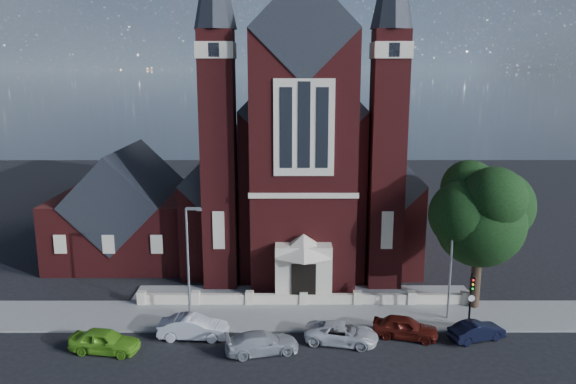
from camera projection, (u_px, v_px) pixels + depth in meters
name	position (u px, v px, depth m)	size (l,w,h in m)	color
ground	(301.00, 266.00, 49.98)	(120.00, 120.00, 0.00)	black
pavement_strip	(304.00, 316.00, 39.72)	(60.00, 5.00, 0.12)	gray
forecourt_paving	(303.00, 294.00, 43.63)	(26.00, 3.00, 0.14)	gray
forecourt_wall	(303.00, 305.00, 41.68)	(24.00, 0.40, 0.90)	beige
church	(299.00, 161.00, 56.00)	(20.01, 34.90, 29.20)	#521616
parish_hall	(128.00, 214.00, 52.04)	(12.00, 12.20, 10.24)	#521616
street_tree	(483.00, 217.00, 39.43)	(6.40, 6.60, 10.70)	black
street_lamp_left	(189.00, 257.00, 38.25)	(1.16, 0.22, 8.09)	gray
street_lamp_right	(453.00, 257.00, 38.26)	(1.16, 0.22, 8.09)	gray
traffic_signal	(471.00, 294.00, 37.15)	(0.28, 0.42, 4.00)	black
car_lime_van	(105.00, 341.00, 34.57)	(1.73, 4.31, 1.47)	#5FA921
car_silver_a	(193.00, 327.00, 36.39)	(1.57, 4.51, 1.49)	#BABDC3
car_silver_b	(262.00, 343.00, 34.50)	(1.85, 4.54, 1.32)	#A0A3A7
car_white_suv	(342.00, 333.00, 35.76)	(2.16, 4.68, 1.30)	silver
car_dark_red	(405.00, 327.00, 36.45)	(1.69, 4.20, 1.43)	#4E130D
car_navy	(477.00, 331.00, 36.16)	(1.30, 3.73, 1.23)	black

